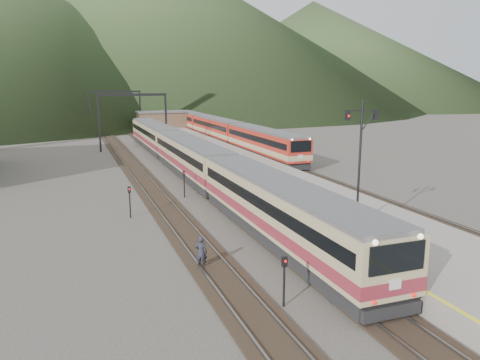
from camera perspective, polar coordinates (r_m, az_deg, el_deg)
name	(u,v)px	position (r m, az deg, el deg)	size (l,w,h in m)	color
ground	(421,346)	(19.35, 21.18, -18.36)	(400.00, 400.00, 0.00)	#47423D
track_main	(178,166)	(54.35, -7.60, 1.74)	(2.60, 200.00, 0.23)	black
track_far	(134,168)	(53.51, -12.83, 1.38)	(2.60, 200.00, 0.23)	black
track_second	(269,160)	(57.90, 3.57, 2.43)	(2.60, 200.00, 0.23)	black
platform	(229,162)	(53.87, -1.32, 2.21)	(8.00, 100.00, 1.00)	gray
gantry_near	(133,111)	(67.94, -12.93, 8.23)	(9.55, 0.25, 8.00)	black
gantry_far	(115,103)	(92.76, -14.98, 9.01)	(9.55, 0.25, 8.00)	black
station_shed	(162,119)	(92.15, -9.49, 7.35)	(9.40, 4.40, 3.10)	brown
hill_b	(150,25)	(247.40, -10.95, 18.10)	(220.00, 220.00, 75.00)	#2F4621
hill_c	(312,52)	(253.82, 8.76, 15.17)	(160.00, 160.00, 50.00)	#2F4621
main_train	(191,156)	(47.95, -6.00, 2.94)	(3.13, 64.08, 3.82)	tan
second_train	(217,129)	(77.81, -2.88, 6.28)	(2.92, 59.90, 3.56)	#B62B1D
signal_mast	(360,151)	(28.40, 14.44, 3.49)	(2.19, 0.40, 7.49)	black
short_signal_a	(284,275)	(20.35, 5.41, -11.41)	(0.23, 0.17, 2.27)	black
short_signal_b	(184,180)	(39.27, -6.83, -0.04)	(0.25, 0.21, 2.27)	black
short_signal_c	(130,198)	(34.05, -13.31, -2.12)	(0.24, 0.19, 2.27)	black
worker	(201,252)	(24.53, -4.76, -8.77)	(0.63, 0.41, 1.73)	#252833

